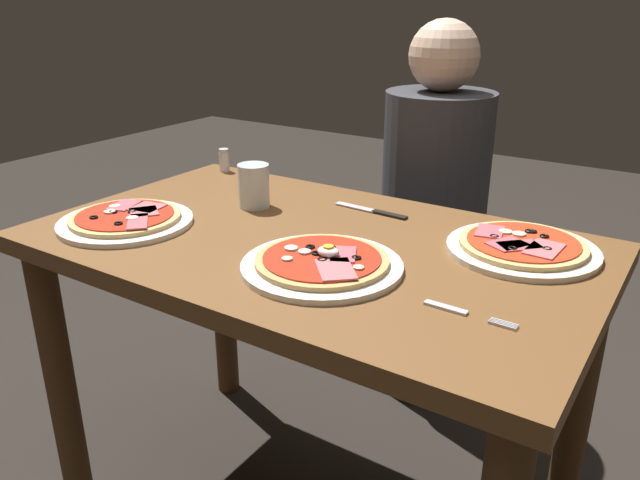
% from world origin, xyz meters
% --- Properties ---
extents(dining_table, '(1.19, 0.71, 0.76)m').
position_xyz_m(dining_table, '(0.00, 0.00, 0.63)').
color(dining_table, brown).
rests_on(dining_table, ground).
extents(pizza_foreground, '(0.31, 0.31, 0.05)m').
position_xyz_m(pizza_foreground, '(0.11, -0.12, 0.77)').
color(pizza_foreground, white).
rests_on(pizza_foreground, dining_table).
extents(pizza_across_left, '(0.30, 0.30, 0.03)m').
position_xyz_m(pizza_across_left, '(-0.40, -0.16, 0.77)').
color(pizza_across_left, white).
rests_on(pizza_across_left, dining_table).
extents(pizza_across_right, '(0.30, 0.30, 0.03)m').
position_xyz_m(pizza_across_right, '(0.40, 0.17, 0.77)').
color(pizza_across_right, silver).
rests_on(pizza_across_right, dining_table).
extents(water_glass_near, '(0.08, 0.08, 0.11)m').
position_xyz_m(water_glass_near, '(-0.23, 0.10, 0.80)').
color(water_glass_near, silver).
rests_on(water_glass_near, dining_table).
extents(fork, '(0.16, 0.02, 0.00)m').
position_xyz_m(fork, '(0.40, -0.14, 0.76)').
color(fork, silver).
rests_on(fork, dining_table).
extents(knife, '(0.20, 0.03, 0.01)m').
position_xyz_m(knife, '(0.04, 0.22, 0.76)').
color(knife, silver).
rests_on(knife, dining_table).
extents(salt_shaker, '(0.03, 0.03, 0.07)m').
position_xyz_m(salt_shaker, '(-0.51, 0.31, 0.79)').
color(salt_shaker, white).
rests_on(salt_shaker, dining_table).
extents(diner_person, '(0.32, 0.32, 1.18)m').
position_xyz_m(diner_person, '(-0.01, 0.69, 0.56)').
color(diner_person, black).
rests_on(diner_person, ground).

